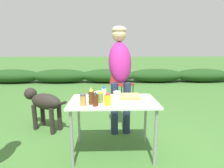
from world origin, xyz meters
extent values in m
plane|color=#3D6B2D|center=(0.00, 0.00, 0.00)|extent=(60.00, 60.00, 0.00)
ellipsoid|color=#1E4219|center=(-4.00, 5.11, 0.28)|extent=(2.40, 0.90, 0.56)
ellipsoid|color=#1E4219|center=(-2.00, 5.11, 0.28)|extent=(2.40, 0.90, 0.56)
ellipsoid|color=#1E4219|center=(0.00, 5.11, 0.28)|extent=(2.40, 0.90, 0.56)
ellipsoid|color=#1E4219|center=(2.00, 5.11, 0.28)|extent=(2.40, 0.90, 0.56)
ellipsoid|color=#1E4219|center=(4.00, 5.11, 0.28)|extent=(2.40, 0.90, 0.56)
cube|color=silver|center=(0.00, 0.00, 0.73)|extent=(1.10, 0.64, 0.02)
cylinder|color=gray|center=(-0.49, -0.27, 0.36)|extent=(0.04, 0.04, 0.71)
cylinder|color=gray|center=(0.49, -0.27, 0.36)|extent=(0.04, 0.04, 0.71)
cylinder|color=gray|center=(-0.49, 0.27, 0.36)|extent=(0.04, 0.04, 0.71)
cylinder|color=gray|center=(0.49, 0.27, 0.36)|extent=(0.04, 0.04, 0.71)
cube|color=#9E9EA3|center=(0.18, 0.05, 0.75)|extent=(0.38, 0.27, 0.02)
cube|color=tan|center=(0.18, 0.05, 0.78)|extent=(0.33, 0.23, 0.04)
cylinder|color=white|center=(-0.33, 0.01, 0.75)|extent=(0.21, 0.21, 0.02)
ellipsoid|color=silver|center=(-0.18, 0.19, 0.78)|extent=(0.18, 0.18, 0.08)
cylinder|color=white|center=(0.04, -0.21, 0.83)|extent=(0.08, 0.08, 0.17)
cylinder|color=#B2893D|center=(-0.35, -0.20, 0.80)|extent=(0.07, 0.07, 0.12)
cylinder|color=#4C4C4C|center=(-0.35, -0.20, 0.87)|extent=(0.07, 0.07, 0.02)
cylinder|color=silver|center=(-0.11, 0.01, 0.82)|extent=(0.06, 0.06, 0.16)
cone|color=#194793|center=(-0.11, 0.01, 0.92)|extent=(0.05, 0.05, 0.04)
cylinder|color=yellow|center=(-0.07, -0.19, 0.80)|extent=(0.08, 0.08, 0.13)
cone|color=red|center=(-0.07, -0.19, 0.88)|extent=(0.07, 0.07, 0.04)
cylinder|color=olive|center=(-0.16, -0.09, 0.80)|extent=(0.07, 0.07, 0.12)
cylinder|color=#D1CC47|center=(-0.16, -0.09, 0.87)|extent=(0.06, 0.06, 0.02)
cylinder|color=#562314|center=(-0.21, -0.21, 0.81)|extent=(0.07, 0.07, 0.13)
cone|color=black|center=(-0.21, -0.21, 0.89)|extent=(0.06, 0.06, 0.04)
cylinder|color=brown|center=(-0.26, -0.14, 0.82)|extent=(0.07, 0.07, 0.16)
cone|color=gold|center=(-0.26, -0.14, 0.92)|extent=(0.06, 0.06, 0.04)
cylinder|color=#232D4C|center=(0.04, 0.56, 0.43)|extent=(0.12, 0.12, 0.86)
cylinder|color=#232D4C|center=(0.25, 0.57, 0.43)|extent=(0.12, 0.12, 0.86)
ellipsoid|color=#931E70|center=(0.14, 0.70, 1.18)|extent=(0.40, 0.53, 0.74)
sphere|color=#DBAD89|center=(0.13, 0.83, 1.62)|extent=(0.24, 0.24, 0.24)
ellipsoid|color=tan|center=(0.13, 0.83, 1.68)|extent=(0.25, 0.25, 0.14)
cylinder|color=#28231E|center=(-0.98, 0.57, 0.22)|extent=(0.08, 0.08, 0.44)
cylinder|color=#28231E|center=(-0.90, 0.72, 0.22)|extent=(0.08, 0.08, 0.44)
cylinder|color=#28231E|center=(-1.33, 0.75, 0.22)|extent=(0.08, 0.08, 0.44)
cylinder|color=#28231E|center=(-1.25, 0.91, 0.22)|extent=(0.08, 0.08, 0.44)
ellipsoid|color=#28231E|center=(-1.11, 0.74, 0.51)|extent=(0.67, 0.52, 0.27)
sphere|color=#28231E|center=(-1.43, 0.90, 0.61)|extent=(0.21, 0.21, 0.21)
cone|color=#28231E|center=(-1.51, 0.94, 0.63)|extent=(0.19, 0.17, 0.15)
cylinder|color=#28231E|center=(-0.81, 0.57, 0.52)|extent=(0.19, 0.13, 0.11)
cube|color=maroon|center=(0.40, 2.75, 0.39)|extent=(0.65, 0.65, 0.03)
cube|color=maroon|center=(0.22, 2.54, 0.61)|extent=(0.46, 0.42, 0.44)
cylinder|color=black|center=(0.12, 2.73, 0.19)|extent=(0.02, 0.02, 0.38)
cylinder|color=black|center=(0.42, 2.47, 0.19)|extent=(0.02, 0.02, 0.38)
cylinder|color=black|center=(0.38, 3.03, 0.19)|extent=(0.02, 0.02, 0.38)
cylinder|color=black|center=(0.68, 2.77, 0.19)|extent=(0.02, 0.02, 0.38)
cylinder|color=black|center=(0.23, 2.90, 0.56)|extent=(0.29, 0.33, 0.02)
cylinder|color=black|center=(0.58, 2.60, 0.56)|extent=(0.29, 0.33, 0.02)
camera|label=1|loc=(-0.08, -2.14, 1.39)|focal=28.00mm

